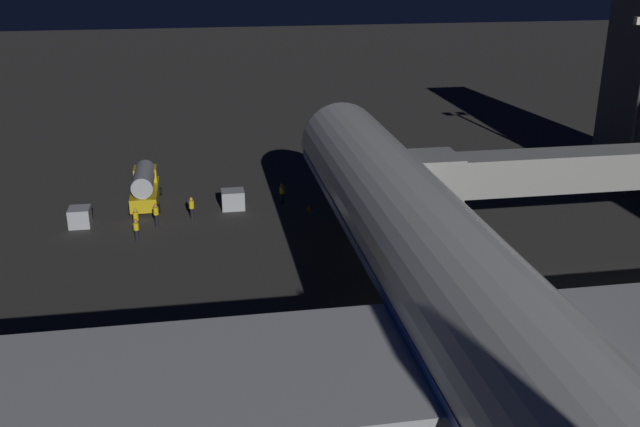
# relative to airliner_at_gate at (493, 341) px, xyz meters

# --- Properties ---
(ground_plane) EXTENTS (320.00, 320.00, 0.00)m
(ground_plane) POSITION_rel_airliner_at_gate_xyz_m (0.00, -8.48, -6.05)
(ground_plane) COLOR #383533
(airliner_at_gate) EXTENTS (50.45, 66.13, 18.45)m
(airliner_at_gate) POSITION_rel_airliner_at_gate_xyz_m (0.00, 0.00, 0.00)
(airliner_at_gate) COLOR silver
(airliner_at_gate) RESTS_ON ground_plane
(jet_bridge) EXTENTS (24.84, 3.40, 7.69)m
(jet_bridge) POSITION_rel_airliner_at_gate_xyz_m (-13.16, -19.83, 0.10)
(jet_bridge) COLOR #9E9E99
(jet_bridge) RESTS_ON ground_plane
(fuel_tanker) EXTENTS (2.46, 6.25, 3.15)m
(fuel_tanker) POSITION_rel_airliner_at_gate_xyz_m (15.28, -35.42, -4.40)
(fuel_tanker) COLOR yellow
(fuel_tanker) RESTS_ON ground_plane
(baggage_container_near_belt) EXTENTS (1.83, 1.63, 1.55)m
(baggage_container_near_belt) POSITION_rel_airliner_at_gate_xyz_m (8.20, -33.07, -5.28)
(baggage_container_near_belt) COLOR #B7BABF
(baggage_container_near_belt) RESTS_ON ground_plane
(baggage_container_mid_row) EXTENTS (1.58, 1.74, 1.45)m
(baggage_container_mid_row) POSITION_rel_airliner_at_gate_xyz_m (19.97, -31.19, -5.32)
(baggage_container_mid_row) COLOR #B7BABF
(baggage_container_mid_row) RESTS_ON ground_plane
(ground_crew_near_nose_gear) EXTENTS (0.40, 0.40, 1.75)m
(ground_crew_near_nose_gear) POSITION_rel_airliner_at_gate_xyz_m (4.11, -33.59, -5.09)
(ground_crew_near_nose_gear) COLOR black
(ground_crew_near_nose_gear) RESTS_ON ground_plane
(ground_crew_by_belt_loader) EXTENTS (0.40, 0.40, 1.82)m
(ground_crew_by_belt_loader) POSITION_rel_airliner_at_gate_xyz_m (14.20, -30.14, -5.05)
(ground_crew_by_belt_loader) COLOR black
(ground_crew_by_belt_loader) RESTS_ON ground_plane
(ground_crew_under_port_wing) EXTENTS (0.40, 0.40, 1.75)m
(ground_crew_under_port_wing) POSITION_rel_airliner_at_gate_xyz_m (11.53, -31.36, -5.09)
(ground_crew_under_port_wing) COLOR black
(ground_crew_under_port_wing) RESTS_ON ground_plane
(ground_crew_by_tug) EXTENTS (0.40, 0.40, 1.70)m
(ground_crew_by_tug) POSITION_rel_airliner_at_gate_xyz_m (15.50, -27.38, -5.11)
(ground_crew_by_tug) COLOR black
(ground_crew_by_tug) RESTS_ON ground_plane
(ground_crew_walking_aft) EXTENTS (0.40, 0.40, 1.82)m
(ground_crew_walking_aft) POSITION_rel_airliner_at_gate_xyz_m (15.64, -29.32, -5.05)
(ground_crew_walking_aft) COLOR black
(ground_crew_walking_aft) RESTS_ON ground_plane
(traffic_cone_nose_port) EXTENTS (0.36, 0.36, 0.55)m
(traffic_cone_nose_port) POSITION_rel_airliner_at_gate_xyz_m (-2.20, -31.54, -5.78)
(traffic_cone_nose_port) COLOR orange
(traffic_cone_nose_port) RESTS_ON ground_plane
(traffic_cone_nose_starboard) EXTENTS (0.36, 0.36, 0.55)m
(traffic_cone_nose_starboard) POSITION_rel_airliner_at_gate_xyz_m (2.20, -31.54, -5.78)
(traffic_cone_nose_starboard) COLOR orange
(traffic_cone_nose_starboard) RESTS_ON ground_plane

